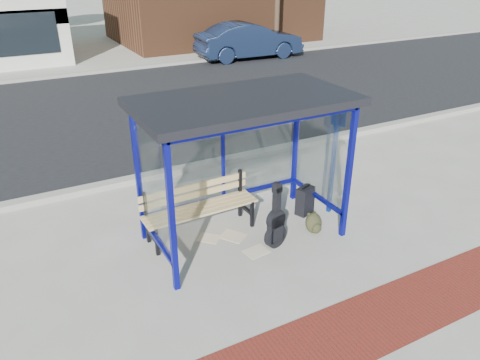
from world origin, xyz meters
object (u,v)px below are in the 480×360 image
fire_hydrant (287,41)px  backpack (314,224)px  guitar_bag (276,225)px  suitcase (305,201)px  bench (199,205)px  parked_car (249,41)px

fire_hydrant → backpack: bearing=-121.7°
guitar_bag → suitcase: bearing=19.7°
suitcase → bench: bearing=149.9°
suitcase → parked_car: 13.95m
bench → backpack: bearing=-29.8°
suitcase → fire_hydrant: fire_hydrant is taller
bench → fire_hydrant: (10.56, 13.40, -0.13)m
guitar_bag → fire_hydrant: size_ratio=1.50×
parked_car → fire_hydrant: bearing=-66.1°
guitar_bag → bench: bearing=120.7°
bench → parked_car: (7.80, 12.33, 0.26)m
backpack → fire_hydrant: bearing=63.0°
guitar_bag → backpack: (0.81, 0.05, -0.23)m
guitar_bag → parked_car: 14.99m
suitcase → backpack: suitcase is taller
suitcase → fire_hydrant: 16.20m
bench → fire_hydrant: bearing=50.3°
guitar_bag → fire_hydrant: (9.65, 14.37, -0.01)m
bench → suitcase: bearing=-10.8°
suitcase → fire_hydrant: bearing=37.2°
parked_car → suitcase: bearing=157.9°
bench → suitcase: (1.95, -0.32, -0.26)m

